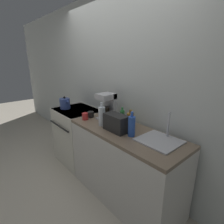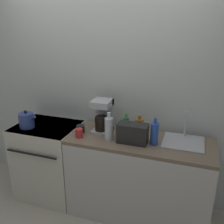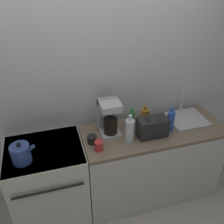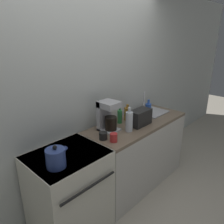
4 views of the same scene
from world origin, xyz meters
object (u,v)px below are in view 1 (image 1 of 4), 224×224
(toaster, at_px, (116,123))
(cup_black, at_px, (91,114))
(bottle_green, at_px, (122,117))
(bottle_blue, at_px, (132,126))
(cup_red, at_px, (85,116))
(bottle_amber, at_px, (130,120))
(coffee_maker, at_px, (107,106))
(kettle, at_px, (65,103))
(bottle_clear, at_px, (102,116))
(stove, at_px, (78,135))

(toaster, height_order, cup_black, toaster)
(toaster, bearing_deg, bottle_green, 120.72)
(bottle_blue, relative_size, cup_red, 2.95)
(bottle_amber, relative_size, cup_black, 2.32)
(coffee_maker, bearing_deg, bottle_blue, -14.71)
(kettle, xyz_separation_m, bottle_amber, (1.25, 0.25, 0.00))
(kettle, distance_m, coffee_maker, 0.88)
(bottle_green, bearing_deg, bottle_clear, -114.58)
(bottle_clear, bearing_deg, bottle_green, 65.42)
(bottle_clear, height_order, cup_red, bottle_clear)
(stove, xyz_separation_m, bottle_green, (0.92, 0.14, 0.54))
(cup_black, bearing_deg, stove, 175.62)
(toaster, relative_size, cup_black, 3.27)
(stove, relative_size, bottle_blue, 3.36)
(bottle_green, height_order, bottle_amber, same)
(kettle, xyz_separation_m, toaster, (1.23, 0.03, 0.01))
(stove, relative_size, bottle_green, 4.36)
(coffee_maker, relative_size, bottle_blue, 1.30)
(bottle_blue, bearing_deg, bottle_amber, 135.96)
(coffee_maker, distance_m, cup_red, 0.33)
(coffee_maker, height_order, cup_red, coffee_maker)
(coffee_maker, distance_m, bottle_clear, 0.26)
(cup_red, relative_size, cup_black, 1.02)
(stove, relative_size, kettle, 4.37)
(bottle_amber, bearing_deg, coffee_maker, -175.46)
(stove, xyz_separation_m, kettle, (-0.18, -0.11, 0.53))
(stove, bearing_deg, cup_black, -4.38)
(coffee_maker, xyz_separation_m, bottle_amber, (0.40, 0.03, -0.09))
(kettle, height_order, coffee_maker, coffee_maker)
(toaster, distance_m, cup_red, 0.56)
(coffee_maker, bearing_deg, kettle, -165.79)
(stove, distance_m, coffee_maker, 0.92)
(cup_black, bearing_deg, bottle_green, 20.48)
(kettle, bearing_deg, bottle_clear, 0.44)
(toaster, relative_size, bottle_green, 1.41)
(coffee_maker, distance_m, bottle_amber, 0.41)
(kettle, xyz_separation_m, bottle_green, (1.10, 0.25, 0.00))
(stove, bearing_deg, bottle_green, 8.53)
(stove, distance_m, cup_black, 0.67)
(bottle_green, xyz_separation_m, bottle_amber, (0.15, -0.00, 0.00))
(bottle_clear, bearing_deg, bottle_blue, 6.26)
(coffee_maker, distance_m, bottle_green, 0.27)
(coffee_maker, bearing_deg, bottle_green, 7.93)
(bottle_amber, bearing_deg, kettle, -168.84)
(stove, bearing_deg, bottle_amber, 7.18)
(bottle_clear, relative_size, cup_black, 3.22)
(coffee_maker, relative_size, cup_black, 3.90)
(bottle_green, distance_m, bottle_amber, 0.15)
(bottle_green, relative_size, bottle_clear, 0.72)
(bottle_green, bearing_deg, bottle_blue, -29.32)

